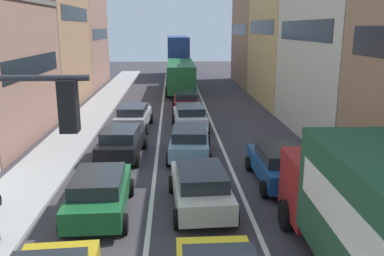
{
  "coord_description": "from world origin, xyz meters",
  "views": [
    {
      "loc": [
        -0.91,
        -6.39,
        6.16
      ],
      "look_at": [
        0.0,
        12.0,
        1.6
      ],
      "focal_mm": 38.03,
      "sensor_mm": 36.0,
      "label": 1
    }
  ],
  "objects": [
    {
      "name": "sidewalk_left",
      "position": [
        -6.7,
        20.0,
        0.07
      ],
      "size": [
        2.6,
        64.0,
        0.14
      ],
      "primitive_type": "cube",
      "color": "#A2A2A2",
      "rests_on": "ground"
    },
    {
      "name": "lane_stripe_left",
      "position": [
        -1.7,
        20.0,
        0.01
      ],
      "size": [
        0.16,
        60.0,
        0.01
      ],
      "primitive_type": "cube",
      "color": "silver",
      "rests_on": "ground"
    },
    {
      "name": "lane_stripe_right",
      "position": [
        1.7,
        20.0,
        0.01
      ],
      "size": [
        0.16,
        60.0,
        0.01
      ],
      "primitive_type": "cube",
      "color": "silver",
      "rests_on": "ground"
    },
    {
      "name": "building_row_left",
      "position": [
        -12.0,
        21.36,
        5.95
      ],
      "size": [
        7.2,
        43.9,
        13.9
      ],
      "rotation": [
        0.0,
        0.0,
        1.57
      ],
      "color": "beige",
      "rests_on": "ground"
    },
    {
      "name": "building_row_right",
      "position": [
        9.9,
        22.21,
        5.56
      ],
      "size": [
        7.2,
        43.9,
        11.55
      ],
      "rotation": [
        0.0,
        0.0,
        -1.57
      ],
      "color": "#9E7556",
      "rests_on": "ground"
    },
    {
      "name": "removalist_box_truck",
      "position": [
        3.69,
        2.09,
        1.97
      ],
      "size": [
        2.91,
        7.78,
        3.58
      ],
      "rotation": [
        0.0,
        0.0,
        1.54
      ],
      "color": "#A51E1E",
      "rests_on": "ground"
    },
    {
      "name": "sedan_centre_lane_second",
      "position": [
        0.03,
        6.77,
        0.8
      ],
      "size": [
        2.25,
        4.39,
        1.49
      ],
      "rotation": [
        0.0,
        0.0,
        1.62
      ],
      "color": "beige",
      "rests_on": "ground"
    },
    {
      "name": "wagon_left_lane_second",
      "position": [
        -3.38,
        6.45,
        0.8
      ],
      "size": [
        2.16,
        4.35,
        1.49
      ],
      "rotation": [
        0.0,
        0.0,
        1.6
      ],
      "color": "#19592D",
      "rests_on": "ground"
    },
    {
      "name": "hatchback_centre_lane_third",
      "position": [
        -0.09,
        12.58,
        0.8
      ],
      "size": [
        2.3,
        4.41,
        1.49
      ],
      "rotation": [
        0.0,
        0.0,
        1.5
      ],
      "color": "#759EB7",
      "rests_on": "ground"
    },
    {
      "name": "sedan_left_lane_third",
      "position": [
        -3.38,
        12.68,
        0.8
      ],
      "size": [
        2.26,
        4.4,
        1.49
      ],
      "rotation": [
        0.0,
        0.0,
        1.51
      ],
      "color": "black",
      "rests_on": "ground"
    },
    {
      "name": "coupe_centre_lane_fourth",
      "position": [
        0.17,
        18.29,
        0.8
      ],
      "size": [
        2.23,
        4.38,
        1.49
      ],
      "rotation": [
        0.0,
        0.0,
        1.62
      ],
      "color": "silver",
      "rests_on": "ground"
    },
    {
      "name": "sedan_left_lane_fourth",
      "position": [
        -3.33,
        18.47,
        0.8
      ],
      "size": [
        2.26,
        4.39,
        1.49
      ],
      "rotation": [
        0.0,
        0.0,
        1.51
      ],
      "color": "gray",
      "rests_on": "ground"
    },
    {
      "name": "sedan_centre_lane_fifth",
      "position": [
        0.13,
        23.66,
        0.8
      ],
      "size": [
        2.07,
        4.3,
        1.49
      ],
      "rotation": [
        0.0,
        0.0,
        1.57
      ],
      "color": "#A51E1E",
      "rests_on": "ground"
    },
    {
      "name": "sedan_right_lane_behind_truck",
      "position": [
        3.38,
        8.99,
        0.8
      ],
      "size": [
        2.11,
        4.32,
        1.49
      ],
      "rotation": [
        0.0,
        0.0,
        1.58
      ],
      "color": "#194C8C",
      "rests_on": "ground"
    },
    {
      "name": "bus_mid_queue_primary",
      "position": [
        -0.07,
        33.14,
        1.76
      ],
      "size": [
        2.83,
        10.51,
        2.9
      ],
      "rotation": [
        0.0,
        0.0,
        1.57
      ],
      "color": "#1E6033",
      "rests_on": "ground"
    },
    {
      "name": "bus_far_queue_secondary",
      "position": [
        -0.15,
        45.61,
        2.83
      ],
      "size": [
        2.9,
        10.53,
        5.06
      ],
      "rotation": [
        0.0,
        0.0,
        1.58
      ],
      "color": "navy",
      "rests_on": "ground"
    }
  ]
}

